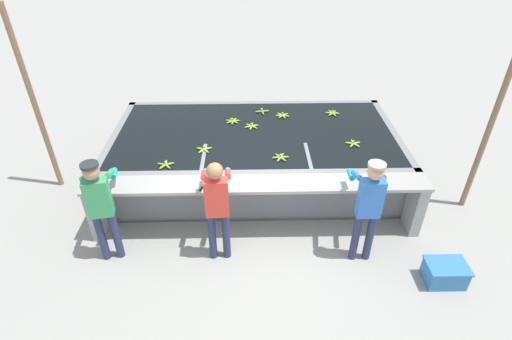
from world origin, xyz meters
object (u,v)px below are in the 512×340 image
knife_0 (203,186)px  support_post_left (35,105)px  worker_0 (100,202)px  banana_bunch_floating_2 (251,126)px  banana_bunch_floating_4 (204,149)px  banana_bunch_floating_3 (166,165)px  banana_bunch_floating_7 (282,115)px  banana_bunch_floating_6 (280,157)px  crate (445,273)px  banana_bunch_floating_0 (262,111)px  banana_bunch_floating_1 (353,144)px  support_post_right (492,122)px  worker_1 (217,203)px  worker_2 (369,203)px  banana_bunch_floating_8 (233,121)px  banana_bunch_floating_5 (332,113)px

knife_0 → support_post_left: 3.23m
worker_0 → support_post_left: bearing=129.1°
banana_bunch_floating_2 → banana_bunch_floating_4: 1.13m
banana_bunch_floating_3 → knife_0: size_ratio=0.82×
banana_bunch_floating_7 → support_post_left: bearing=-168.5°
banana_bunch_floating_6 → crate: 2.88m
banana_bunch_floating_0 → worker_0: bearing=-128.7°
banana_bunch_floating_1 → banana_bunch_floating_7: size_ratio=0.99×
support_post_right → crate: bearing=-121.6°
banana_bunch_floating_3 → support_post_left: bearing=158.9°
banana_bunch_floating_0 → knife_0: bearing=-110.9°
support_post_right → banana_bunch_floating_7: bearing=152.3°
worker_0 → worker_1: bearing=-0.8°
banana_bunch_floating_3 → banana_bunch_floating_6: 1.82m
worker_2 → banana_bunch_floating_4: size_ratio=5.96×
banana_bunch_floating_0 → banana_bunch_floating_2: size_ratio=1.00×
banana_bunch_floating_6 → banana_bunch_floating_8: bearing=121.9°
banana_bunch_floating_2 → support_post_right: (3.63, -1.16, 0.65)m
worker_2 → banana_bunch_floating_7: worker_2 is taller
banana_bunch_floating_0 → support_post_left: (-3.77, -1.03, 0.65)m
banana_bunch_floating_4 → banana_bunch_floating_3: bearing=-140.9°
banana_bunch_floating_6 → worker_2: bearing=-48.7°
banana_bunch_floating_5 → banana_bunch_floating_7: (-0.98, -0.08, -0.00)m
banana_bunch_floating_3 → worker_1: bearing=-49.0°
worker_2 → banana_bunch_floating_5: size_ratio=5.86×
worker_2 → banana_bunch_floating_7: 2.92m
banana_bunch_floating_8 → banana_bunch_floating_3: bearing=-124.5°
banana_bunch_floating_0 → banana_bunch_floating_5: same height
banana_bunch_floating_0 → banana_bunch_floating_4: (-1.01, -1.42, -0.00)m
banana_bunch_floating_0 → banana_bunch_floating_4: 1.74m
banana_bunch_floating_1 → banana_bunch_floating_7: 1.57m
banana_bunch_floating_5 → banana_bunch_floating_6: same height
banana_bunch_floating_8 → support_post_left: bearing=-169.0°
banana_bunch_floating_6 → banana_bunch_floating_2: bearing=112.9°
worker_0 → knife_0: 1.41m
knife_0 → banana_bunch_floating_8: bearing=79.7°
knife_0 → worker_1: bearing=-62.1°
banana_bunch_floating_8 → knife_0: banana_bunch_floating_8 is taller
banana_bunch_floating_6 → support_post_right: size_ratio=0.09×
worker_2 → banana_bunch_floating_1: size_ratio=5.96×
worker_1 → banana_bunch_floating_7: size_ratio=5.83×
banana_bunch_floating_2 → banana_bunch_floating_7: (0.60, 0.43, -0.00)m
crate → banana_bunch_floating_3: bearing=158.3°
support_post_left → crate: bearing=-21.5°
worker_1 → banana_bunch_floating_0: (0.71, 2.87, -0.02)m
banana_bunch_floating_0 → banana_bunch_floating_4: size_ratio=1.02×
banana_bunch_floating_6 → support_post_left: support_post_left is taller
banana_bunch_floating_7 → support_post_right: bearing=-27.7°
worker_1 → banana_bunch_floating_5: worker_1 is taller
banana_bunch_floating_3 → support_post_left: 2.44m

